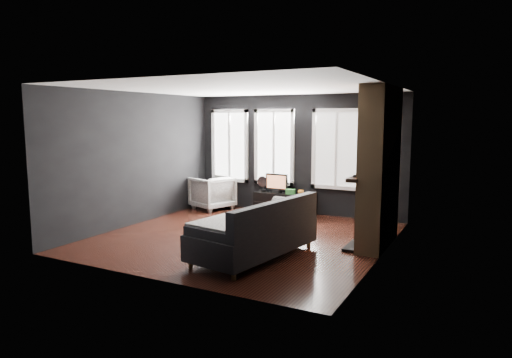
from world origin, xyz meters
The scene contains 18 objects.
floor centered at (0.00, 0.00, 0.00)m, with size 5.00×5.00×0.00m, color black.
ceiling centered at (0.00, 0.00, 2.70)m, with size 5.00×5.00×0.00m, color white.
wall_back centered at (0.00, 2.50, 1.35)m, with size 5.00×0.02×2.70m, color black.
wall_left centered at (-2.50, 0.00, 1.35)m, with size 0.02×5.00×2.70m, color black.
wall_right centered at (2.50, 0.00, 1.35)m, with size 0.02×5.00×2.70m, color black.
windows centered at (-0.45, 2.46, 2.38)m, with size 4.00×0.16×1.76m, color white, non-canonical shape.
fireplace centered at (2.30, 0.60, 1.35)m, with size 0.70×1.62×2.70m, color #93724C, non-canonical shape.
sofa centered at (0.73, -0.97, 0.48)m, with size 1.11×2.21×0.95m, color black, non-canonical shape.
stripe_pillow centered at (1.07, -0.38, 0.69)m, with size 0.09×0.39×0.39m, color gray.
armchair centered at (-1.95, 1.95, 0.44)m, with size 0.85×0.79×0.87m, color white.
media_console centered at (-0.16, 2.21, 0.24)m, with size 1.41×0.44×0.48m, color black, non-canonical shape.
monitor centered at (-0.36, 2.21, 0.73)m, with size 0.55×0.12×0.49m, color black, non-canonical shape.
desk_fan centered at (-0.74, 2.25, 0.67)m, with size 0.26×0.26×0.36m, color gray, non-canonical shape.
mug centered at (0.24, 2.19, 0.55)m, with size 0.13×0.10×0.13m, color orange.
book centered at (0.38, 2.23, 0.59)m, with size 0.16×0.02×0.22m, color #A0937E.
storage_box centered at (0.01, 2.15, 0.54)m, with size 0.20×0.13×0.11m, color #2B722E.
mantel_vase centered at (2.05, 1.05, 1.32)m, with size 0.19×0.20×0.19m, color yellow.
mantel_clock centered at (2.05, 0.05, 1.25)m, with size 0.11×0.11×0.04m, color black.
Camera 1 is at (3.98, -7.15, 2.18)m, focal length 32.00 mm.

